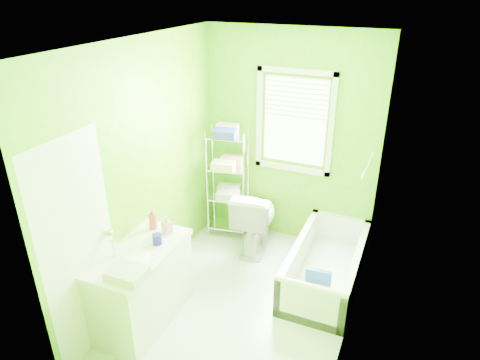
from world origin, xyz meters
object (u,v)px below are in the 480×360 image
at_px(bathtub, 325,272).
at_px(toilet, 256,218).
at_px(wire_shelf_unit, 229,172).
at_px(vanity, 142,284).

distance_m(bathtub, toilet, 1.06).
bearing_deg(toilet, bathtub, 152.34).
bearing_deg(wire_shelf_unit, toilet, -19.62).
height_order(toilet, wire_shelf_unit, wire_shelf_unit).
height_order(bathtub, toilet, toilet).
relative_size(toilet, vanity, 0.77).
xyz_separation_m(bathtub, toilet, (-0.96, 0.37, 0.26)).
height_order(bathtub, vanity, vanity).
bearing_deg(vanity, bathtub, 39.62).
bearing_deg(toilet, vanity, 65.20).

